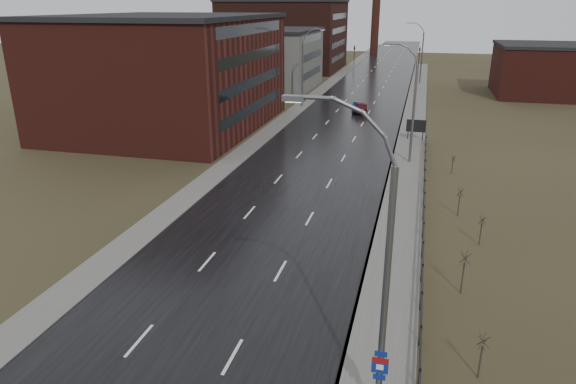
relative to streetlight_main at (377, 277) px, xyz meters
The scene contains 24 objects.
road 58.93m from the streetlight_main, 98.31° to the left, with size 14.00×300.00×0.06m, color black.
sidewalk_right 33.54m from the streetlight_main, 89.78° to the left, with size 3.20×180.00×0.18m, color #595651.
curb_right 33.57m from the streetlight_main, 92.42° to the left, with size 0.16×180.00×0.18m, color slate.
sidewalk_left 60.65m from the streetlight_main, 106.04° to the left, with size 2.40×260.00×0.12m, color #595651.
warehouse_near 52.13m from the streetlight_main, 124.42° to the left, with size 22.44×28.56×13.50m.
warehouse_mid 80.48m from the streetlight_main, 109.20° to the left, with size 16.32×20.40×10.50m.
warehouse_far 110.59m from the streetlight_main, 106.53° to the left, with size 26.52×24.48×15.50m.
building_right 82.95m from the streetlight_main, 74.74° to the left, with size 18.36×16.32×8.50m.
smokestack 149.01m from the streetlight_main, 95.58° to the left, with size 2.70×2.70×30.70m.
streetlight_main is the anchor object (origin of this frame).
streetlight_right_mid 34.01m from the streetlight_main, 89.95° to the left, with size 3.36×0.28×11.35m.
streetlight_left 62.15m from the streetlight_main, 105.08° to the left, with size 3.36×0.28×11.35m.
streetlight_right_far 88.01m from the streetlight_main, 89.98° to the left, with size 3.36×0.28×11.35m.
guardrail 17.27m from the streetlight_main, 83.61° to the left, with size 0.10×53.05×1.10m.
shrub_b 7.34m from the streetlight_main, 38.73° to the left, with size 0.50×0.53×2.11m.
shrub_c 11.91m from the streetlight_main, 69.08° to the left, with size 0.58×0.61×2.47m.
shrub_d 18.26m from the streetlight_main, 72.14° to the left, with size 0.48×0.51×2.02m.
shrub_e 22.41m from the streetlight_main, 78.73° to the left, with size 0.51×0.54×2.16m.
shrub_f 32.47m from the streetlight_main, 82.42° to the left, with size 0.41×0.43×1.68m.
billboard 43.32m from the streetlight_main, 89.17° to the left, with size 2.16×0.17×2.46m.
traffic_light_left 119.16m from the streetlight_main, 97.95° to the left, with size 0.58×2.73×5.30m.
traffic_light_right 118.01m from the streetlight_main, 90.23° to the left, with size 0.58×2.73×5.30m.
car_near 58.52m from the streetlight_main, 97.66° to the left, with size 1.43×4.10×1.35m, color #0C1C3D.
car_far 58.03m from the streetlight_main, 97.23° to the left, with size 1.84×4.56×1.55m, color #520D18.
Camera 1 is at (9.40, -13.54, 14.75)m, focal length 32.00 mm.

